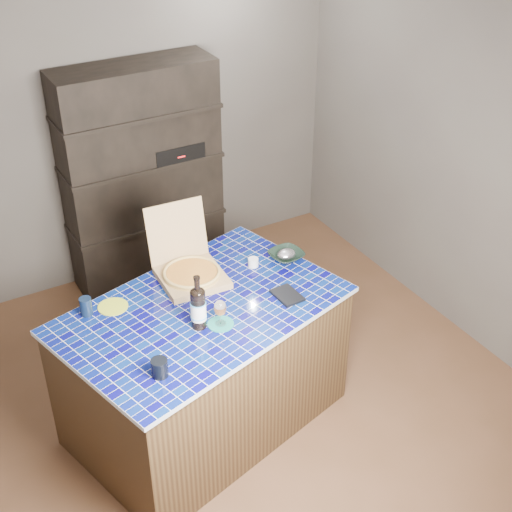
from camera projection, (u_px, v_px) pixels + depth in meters
room at (235, 226)px, 4.23m from camera, size 3.50×3.50×3.50m
shelving_unit at (143, 178)px, 5.53m from camera, size 1.20×0.41×1.80m
kitchen_island at (204, 366)px, 4.38m from camera, size 1.84×1.43×0.89m
pizza_box at (190, 271)px, 4.36m from camera, size 0.41×0.49×0.42m
mead_bottle at (198, 307)px, 3.92m from camera, size 0.09×0.09×0.34m
teal_trivet at (221, 324)px, 4.01m from camera, size 0.15×0.15×0.01m
wine_glass at (220, 308)px, 3.95m from camera, size 0.07×0.07×0.16m
tumbler at (160, 368)px, 3.63m from camera, size 0.09×0.09×0.10m
dvd_case at (287, 295)px, 4.23m from camera, size 0.14×0.20×0.02m
bowl at (286, 256)px, 4.56m from camera, size 0.23×0.23×0.05m
foil_contents at (286, 254)px, 4.56m from camera, size 0.12×0.10×0.06m
white_jar at (253, 262)px, 4.50m from camera, size 0.07×0.07×0.06m
navy_cup at (86, 306)px, 4.06m from camera, size 0.07×0.07×0.11m
green_trivet at (113, 307)px, 4.15m from camera, size 0.18×0.18×0.01m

